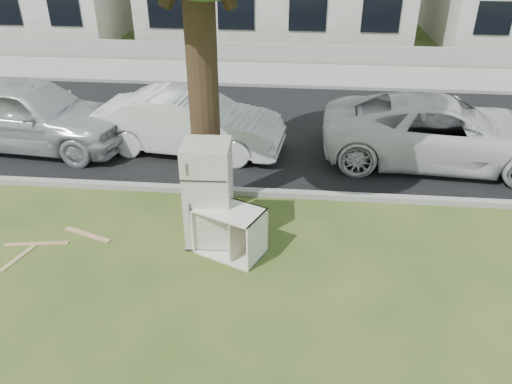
# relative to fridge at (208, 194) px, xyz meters

# --- Properties ---
(ground) EXTENTS (120.00, 120.00, 0.00)m
(ground) POSITION_rel_fridge_xyz_m (0.20, -0.78, -0.94)
(ground) COLOR #34481A
(road) EXTENTS (120.00, 7.00, 0.01)m
(road) POSITION_rel_fridge_xyz_m (0.20, 5.22, -0.93)
(road) COLOR black
(road) RESTS_ON ground
(kerb_near) EXTENTS (120.00, 0.18, 0.12)m
(kerb_near) POSITION_rel_fridge_xyz_m (0.20, 1.67, -0.94)
(kerb_near) COLOR gray
(kerb_near) RESTS_ON ground
(kerb_far) EXTENTS (120.00, 0.18, 0.12)m
(kerb_far) POSITION_rel_fridge_xyz_m (0.20, 8.77, -0.94)
(kerb_far) COLOR gray
(kerb_far) RESTS_ON ground
(sidewalk) EXTENTS (120.00, 2.80, 0.01)m
(sidewalk) POSITION_rel_fridge_xyz_m (0.20, 10.22, -0.93)
(sidewalk) COLOR gray
(sidewalk) RESTS_ON ground
(low_wall) EXTENTS (120.00, 0.15, 0.70)m
(low_wall) POSITION_rel_fridge_xyz_m (0.20, 11.82, -0.59)
(low_wall) COLOR gray
(low_wall) RESTS_ON ground
(fridge) EXTENTS (0.80, 0.75, 1.88)m
(fridge) POSITION_rel_fridge_xyz_m (0.00, 0.00, 0.00)
(fridge) COLOR silver
(fridge) RESTS_ON ground
(cabinet) EXTENTS (1.29, 1.08, 0.86)m
(cabinet) POSITION_rel_fridge_xyz_m (0.40, -0.32, -0.51)
(cabinet) COLOR white
(cabinet) RESTS_ON ground
(plank_a) EXTENTS (1.11, 0.27, 0.02)m
(plank_a) POSITION_rel_fridge_xyz_m (-3.03, -0.44, -0.93)
(plank_a) COLOR tan
(plank_a) RESTS_ON ground
(plank_b) EXTENTS (0.97, 0.43, 0.02)m
(plank_b) POSITION_rel_fridge_xyz_m (-2.25, -0.07, -0.93)
(plank_b) COLOR tan
(plank_b) RESTS_ON ground
(plank_c) EXTENTS (0.29, 0.77, 0.02)m
(plank_c) POSITION_rel_fridge_xyz_m (-3.15, -0.84, -0.93)
(plank_c) COLOR tan
(plank_c) RESTS_ON ground
(car_center) EXTENTS (4.55, 2.00, 1.45)m
(car_center) POSITION_rel_fridge_xyz_m (-1.11, 3.69, -0.21)
(car_center) COLOR silver
(car_center) RESTS_ON ground
(car_right) EXTENTS (5.50, 2.81, 1.49)m
(car_right) POSITION_rel_fridge_xyz_m (4.70, 3.67, -0.19)
(car_right) COLOR silver
(car_right) RESTS_ON ground
(car_left) EXTENTS (5.17, 2.48, 1.70)m
(car_left) POSITION_rel_fridge_xyz_m (-5.03, 3.58, -0.09)
(car_left) COLOR #B3B6BB
(car_left) RESTS_ON ground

